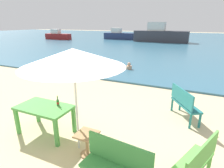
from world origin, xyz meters
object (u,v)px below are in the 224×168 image
Objects in this scene: bench_green_right at (195,163)px; swimmer_person at (129,66)px; beer_bottle_amber at (58,102)px; boat_fishing_trawler at (119,35)px; boat_ferry at (160,35)px; boat_barge at (58,36)px; bench_teal_center at (184,102)px; patio_umbrella at (73,58)px; bench_green_left at (116,165)px; side_table_wood at (87,141)px; picnic_table_green at (44,110)px.

swimmer_person is at bearing 117.04° from bench_green_right.
beer_bottle_amber is 0.05× the size of boat_fishing_trawler.
boat_ferry is 1.68× the size of boat_barge.
swimmer_person is at bearing 94.64° from beer_bottle_amber.
beer_bottle_amber is at bearing -144.16° from bench_teal_center.
patio_umbrella is 2.12m from bench_green_left.
side_table_wood is at bearing 147.88° from bench_green_left.
side_table_wood is at bearing -77.14° from swimmer_person.
beer_bottle_amber is at bearing 152.65° from bench_green_left.
beer_bottle_amber is at bearing 156.18° from patio_umbrella.
bench_teal_center is (3.19, 2.29, -0.11)m from picnic_table_green.
patio_umbrella is 1.91× the size of bench_teal_center.
beer_bottle_amber is 28.61m from boat_barge.
side_table_wood is 1.12m from bench_green_left.
beer_bottle_amber is 27.82m from boat_fishing_trawler.
boat_fishing_trawler is at bearing 116.74° from bench_teal_center.
beer_bottle_amber is 0.22× the size of bench_green_left.
picnic_table_green is 1.16× the size of bench_teal_center.
patio_umbrella reaches higher than beer_bottle_amber.
bench_teal_center is 29.10m from boat_barge.
patio_umbrella is 1.87× the size of bench_green_left.
beer_bottle_amber is 2.37m from bench_green_left.
swimmer_person is at bearing -39.58° from boat_barge.
patio_umbrella is at bearing -23.82° from beer_bottle_amber.
beer_bottle_amber is at bearing -85.17° from boat_ferry.
boat_fishing_trawler is 10.20m from boat_barge.
boat_fishing_trawler is at bearing 25.45° from boat_barge.
patio_umbrella reaches higher than swimmer_person.
bench_teal_center reaches higher than side_table_wood.
swimmer_person is 21.06m from boat_fishing_trawler.
picnic_table_green is 1.87m from patio_umbrella.
bench_teal_center is (2.90, 2.10, -0.31)m from beer_bottle_amber.
boat_barge is at bearing 130.20° from beer_bottle_amber.
beer_bottle_amber reaches higher than picnic_table_green.
beer_bottle_amber reaches higher than bench_teal_center.
boat_fishing_trawler is at bearing 114.37° from swimmer_person.
side_table_wood is at bearing -124.07° from bench_teal_center.
bench_green_right is at bearing -45.76° from boat_barge.
bench_green_right is 0.25× the size of boat_fishing_trawler.
bench_teal_center is at bearing 35.66° from picnic_table_green.
beer_bottle_amber reaches higher than swimmer_person.
bench_green_right reaches higher than side_table_wood.
bench_teal_center is at bearing -63.26° from boat_fishing_trawler.
boat_ferry is (-3.24, 25.21, 0.72)m from side_table_wood.
picnic_table_green is at bearing -87.77° from swimmer_person.
side_table_wood is 1.32× the size of swimmer_person.
patio_umbrella is at bearing -83.32° from boat_ferry.
bench_green_right is at bearing -64.86° from boat_fishing_trawler.
boat_ferry reaches higher than bench_green_left.
side_table_wood is 7.75m from swimmer_person.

